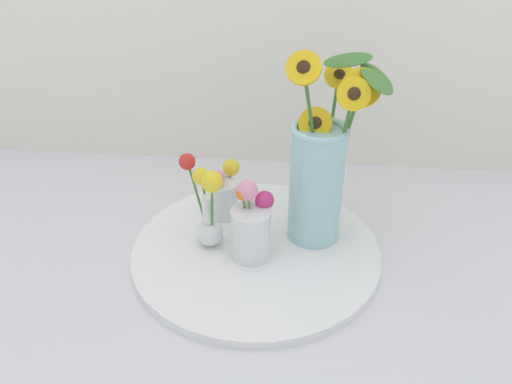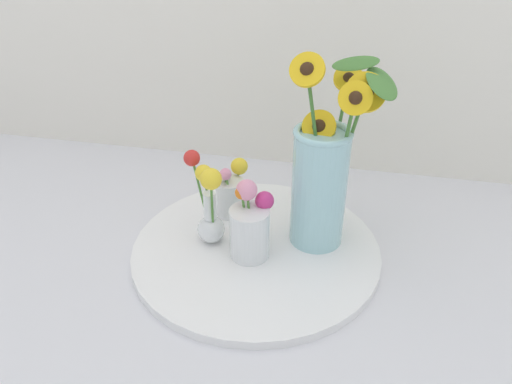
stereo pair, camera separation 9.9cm
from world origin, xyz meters
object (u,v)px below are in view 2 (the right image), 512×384
Objects in this scene: mason_jar_sunflowers at (323,176)px; vase_small_center at (250,226)px; vase_small_back at (230,191)px; vase_bulb_right at (208,205)px; serving_tray at (256,250)px.

vase_small_center is at bearing -148.18° from mason_jar_sunflowers.
vase_small_center is 1.32× the size of vase_small_back.
vase_bulb_right reaches higher than vase_small_center.
mason_jar_sunflowers is 2.43× the size of vase_small_center.
vase_small_back is (-0.21, 0.06, -0.10)m from mason_jar_sunflowers.
vase_bulb_right is at bearing 164.96° from vase_small_center.
mason_jar_sunflowers is 3.20× the size of vase_small_back.
vase_small_back reaches higher than serving_tray.
vase_small_center reaches higher than vase_small_back.
vase_bulb_right reaches higher than serving_tray.
serving_tray is at bearing -54.13° from vase_small_back.
vase_small_center is at bearing -15.04° from vase_bulb_right.
mason_jar_sunflowers is at bearing 14.05° from vase_bulb_right.
serving_tray is 1.30× the size of mason_jar_sunflowers.
mason_jar_sunflowers reaches higher than vase_small_center.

